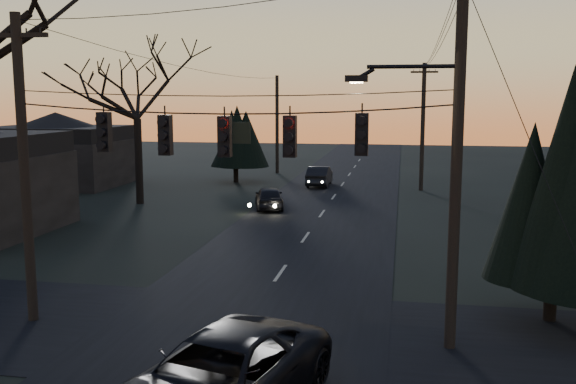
% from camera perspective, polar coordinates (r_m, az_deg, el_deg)
% --- Properties ---
extents(main_road, '(8.00, 120.00, 0.02)m').
position_cam_1_polar(main_road, '(27.00, 0.92, -4.96)').
color(main_road, black).
rests_on(main_road, ground).
extents(cross_road, '(60.00, 7.00, 0.02)m').
position_cam_1_polar(cross_road, '(17.62, -4.43, -12.41)').
color(cross_road, black).
rests_on(cross_road, ground).
extents(utility_pole_right, '(5.00, 0.30, 10.00)m').
position_cam_1_polar(utility_pole_right, '(17.17, 14.15, -13.26)').
color(utility_pole_right, black).
rests_on(utility_pole_right, ground).
extents(utility_pole_left, '(1.80, 0.30, 8.50)m').
position_cam_1_polar(utility_pole_left, '(19.92, -21.68, -10.53)').
color(utility_pole_left, black).
rests_on(utility_pole_left, ground).
extents(utility_pole_far_r, '(1.80, 0.30, 8.50)m').
position_cam_1_polar(utility_pole_far_r, '(44.39, 11.72, 0.16)').
color(utility_pole_far_r, black).
rests_on(utility_pole_far_r, ground).
extents(utility_pole_far_l, '(0.30, 0.30, 8.00)m').
position_cam_1_polar(utility_pole_far_l, '(53.29, -0.97, 1.70)').
color(utility_pole_far_l, black).
rests_on(utility_pole_far_l, ground).
extents(span_signal_assembly, '(11.50, 0.44, 1.49)m').
position_cam_1_polar(span_signal_assembly, '(16.56, -5.45, 5.11)').
color(span_signal_assembly, black).
rests_on(span_signal_assembly, ground).
extents(evergreen_right, '(3.88, 3.88, 7.67)m').
position_cam_1_polar(evergreen_right, '(19.05, 22.93, 2.22)').
color(evergreen_right, black).
rests_on(evergreen_right, ground).
extents(bare_tree_dist, '(6.67, 6.67, 10.01)m').
position_cam_1_polar(bare_tree_dist, '(38.60, -13.35, 9.30)').
color(bare_tree_dist, black).
rests_on(bare_tree_dist, ground).
extents(evergreen_dist, '(3.61, 3.61, 5.65)m').
position_cam_1_polar(evergreen_dist, '(47.39, -4.69, 4.97)').
color(evergreen_dist, black).
rests_on(evergreen_dist, ground).
extents(house_left_far, '(9.00, 7.00, 5.20)m').
position_cam_1_polar(house_left_far, '(48.54, -19.84, 3.62)').
color(house_left_far, black).
rests_on(house_left_far, ground).
extents(suv_near, '(4.16, 6.35, 1.62)m').
position_cam_1_polar(suv_near, '(13.12, -6.07, -16.22)').
color(suv_near, black).
rests_on(suv_near, ground).
extents(sedan_oncoming_a, '(2.40, 4.01, 1.28)m').
position_cam_1_polar(sedan_oncoming_a, '(36.17, -1.69, -0.51)').
color(sedan_oncoming_a, black).
rests_on(sedan_oncoming_a, ground).
extents(sedan_oncoming_b, '(1.49, 4.21, 1.39)m').
position_cam_1_polar(sedan_oncoming_b, '(45.59, 2.82, 1.42)').
color(sedan_oncoming_b, black).
rests_on(sedan_oncoming_b, ground).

